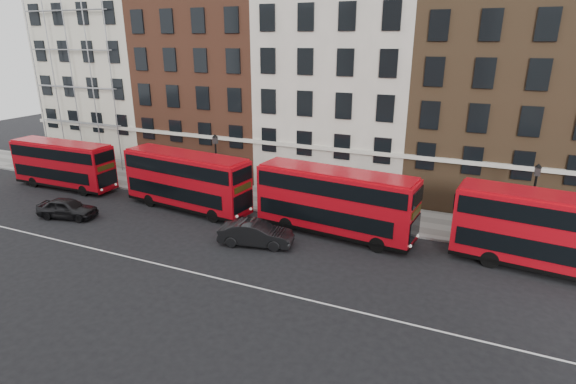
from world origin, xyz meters
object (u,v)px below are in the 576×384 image
at_px(bus_b, 186,180).
at_px(car_front, 256,233).
at_px(bus_d, 557,232).
at_px(bus_c, 334,201).
at_px(bus_a, 63,163).
at_px(car_rear, 67,208).

height_order(bus_b, car_front, bus_b).
bearing_deg(bus_d, car_front, -161.73).
relative_size(bus_c, bus_d, 0.99).
bearing_deg(bus_b, bus_d, 6.72).
bearing_deg(bus_a, bus_c, -0.30).
bearing_deg(car_rear, bus_b, -67.27).
bearing_deg(bus_d, bus_b, -173.71).
relative_size(bus_a, bus_c, 0.90).
distance_m(bus_c, car_front, 5.61).
height_order(bus_d, car_front, bus_d).
height_order(bus_c, car_rear, bus_c).
height_order(bus_d, car_rear, bus_d).
bearing_deg(bus_c, car_rear, -159.03).
bearing_deg(car_front, car_rear, 83.65).
xyz_separation_m(bus_c, car_front, (-4.01, -3.57, -1.63)).
relative_size(bus_b, bus_d, 0.98).
bearing_deg(bus_a, car_front, -10.05).
bearing_deg(bus_b, bus_c, 6.72).
bearing_deg(bus_a, bus_b, -0.29).
bearing_deg(bus_d, car_rear, -164.65).
bearing_deg(bus_b, car_front, -17.93).
xyz_separation_m(bus_c, car_rear, (-18.83, -5.05, -1.67)).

